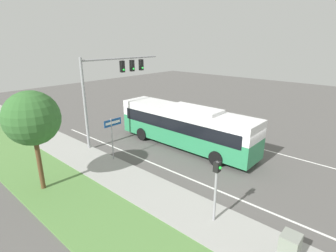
{
  "coord_description": "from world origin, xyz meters",
  "views": [
    {
      "loc": [
        -14.79,
        -6.84,
        7.83
      ],
      "look_at": [
        -0.72,
        5.64,
        1.66
      ],
      "focal_mm": 28.0,
      "sensor_mm": 36.0,
      "label": 1
    }
  ],
  "objects_px": {
    "signal_gantry": "(112,79)",
    "utility_cabinet": "(289,250)",
    "pedestrian_signal": "(216,182)",
    "street_sign": "(112,131)",
    "bus": "(185,125)"
  },
  "relations": [
    {
      "from": "utility_cabinet",
      "to": "street_sign",
      "type": "bearing_deg",
      "value": 83.29
    },
    {
      "from": "utility_cabinet",
      "to": "pedestrian_signal",
      "type": "bearing_deg",
      "value": 83.47
    },
    {
      "from": "signal_gantry",
      "to": "pedestrian_signal",
      "type": "xyz_separation_m",
      "value": [
        -3.5,
        -11.58,
        -2.95
      ]
    },
    {
      "from": "signal_gantry",
      "to": "pedestrian_signal",
      "type": "relative_size",
      "value": 2.48
    },
    {
      "from": "signal_gantry",
      "to": "street_sign",
      "type": "distance_m",
      "value": 4.84
    },
    {
      "from": "signal_gantry",
      "to": "utility_cabinet",
      "type": "bearing_deg",
      "value": -104.59
    },
    {
      "from": "bus",
      "to": "signal_gantry",
      "type": "bearing_deg",
      "value": 116.74
    },
    {
      "from": "bus",
      "to": "street_sign",
      "type": "distance_m",
      "value": 5.51
    },
    {
      "from": "pedestrian_signal",
      "to": "street_sign",
      "type": "distance_m",
      "value": 8.66
    },
    {
      "from": "bus",
      "to": "pedestrian_signal",
      "type": "height_order",
      "value": "bus"
    },
    {
      "from": "bus",
      "to": "pedestrian_signal",
      "type": "bearing_deg",
      "value": -133.38
    },
    {
      "from": "pedestrian_signal",
      "to": "street_sign",
      "type": "bearing_deg",
      "value": 83.22
    },
    {
      "from": "signal_gantry",
      "to": "utility_cabinet",
      "type": "xyz_separation_m",
      "value": [
        -3.87,
        -14.88,
        -4.24
      ]
    },
    {
      "from": "signal_gantry",
      "to": "utility_cabinet",
      "type": "distance_m",
      "value": 15.95
    },
    {
      "from": "bus",
      "to": "utility_cabinet",
      "type": "bearing_deg",
      "value": -123.56
    }
  ]
}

